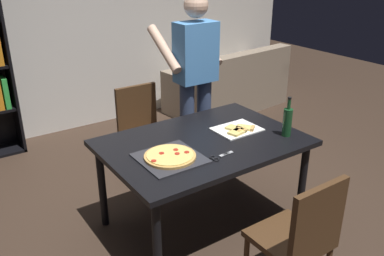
% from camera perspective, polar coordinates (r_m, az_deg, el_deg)
% --- Properties ---
extents(ground_plane, '(12.00, 12.00, 0.00)m').
position_cam_1_polar(ground_plane, '(3.51, 1.42, -12.92)').
color(ground_plane, '#38281E').
extents(back_wall, '(6.40, 0.10, 2.80)m').
position_cam_1_polar(back_wall, '(5.21, -15.98, 15.00)').
color(back_wall, silver).
rests_on(back_wall, ground_plane).
extents(dining_table, '(1.50, 1.04, 0.75)m').
position_cam_1_polar(dining_table, '(3.16, 1.54, -2.94)').
color(dining_table, black).
rests_on(dining_table, ground_plane).
extents(chair_near_camera, '(0.42, 0.42, 0.90)m').
position_cam_1_polar(chair_near_camera, '(2.62, 14.88, -14.14)').
color(chair_near_camera, '#472D19').
rests_on(chair_near_camera, ground_plane).
extents(chair_far_side, '(0.42, 0.42, 0.90)m').
position_cam_1_polar(chair_far_side, '(4.01, -6.92, 0.19)').
color(chair_far_side, '#472D19').
rests_on(chair_far_side, ground_plane).
extents(couch, '(1.78, 1.03, 0.85)m').
position_cam_1_polar(couch, '(5.85, 5.27, 5.55)').
color(couch, gray).
rests_on(couch, ground_plane).
extents(person_serving_pizza, '(0.55, 0.54, 1.75)m').
position_cam_1_polar(person_serving_pizza, '(3.89, 0.39, 7.27)').
color(person_serving_pizza, '#38476B').
rests_on(person_serving_pizza, ground_plane).
extents(pepperoni_pizza_on_tray, '(0.42, 0.42, 0.04)m').
position_cam_1_polar(pepperoni_pizza_on_tray, '(2.85, -3.07, -4.01)').
color(pepperoni_pizza_on_tray, '#2D2D33').
rests_on(pepperoni_pizza_on_tray, dining_table).
extents(pizza_slices_on_towel, '(0.36, 0.28, 0.03)m').
position_cam_1_polar(pizza_slices_on_towel, '(3.31, 6.45, -0.18)').
color(pizza_slices_on_towel, white).
rests_on(pizza_slices_on_towel, dining_table).
extents(wine_bottle, '(0.07, 0.07, 0.32)m').
position_cam_1_polar(wine_bottle, '(3.25, 13.11, 0.91)').
color(wine_bottle, '#194723').
rests_on(wine_bottle, dining_table).
extents(kitchen_scissors, '(0.19, 0.09, 0.01)m').
position_cam_1_polar(kitchen_scissors, '(2.87, 3.72, -4.01)').
color(kitchen_scissors, silver).
rests_on(kitchen_scissors, dining_table).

